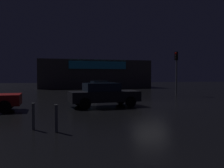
# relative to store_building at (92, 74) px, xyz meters

# --- Properties ---
(ground_plane) EXTENTS (120.00, 120.00, 0.00)m
(ground_plane) POSITION_rel_store_building_xyz_m (-0.91, -27.09, -2.38)
(ground_plane) COLOR black
(store_building) EXTENTS (18.97, 9.94, 4.74)m
(store_building) POSITION_rel_store_building_xyz_m (0.00, 0.00, 0.00)
(store_building) COLOR #4C4742
(store_building) RESTS_ON ground
(traffic_signal_main) EXTENTS (0.42, 0.42, 4.51)m
(traffic_signal_main) POSITION_rel_store_building_xyz_m (4.85, -20.88, 0.83)
(traffic_signal_main) COLOR #595B60
(traffic_signal_main) RESTS_ON ground
(car_near) EXTENTS (4.62, 2.23, 1.54)m
(car_near) POSITION_rel_store_building_xyz_m (-4.56, -27.80, -1.57)
(car_near) COLOR black
(car_near) RESTS_ON ground
(car_far) EXTENTS (2.26, 3.95, 1.50)m
(car_far) POSITION_rel_store_building_xyz_m (-2.73, -18.45, -1.60)
(car_far) COLOR slate
(car_far) RESTS_ON ground
(bollard_kerb_a) EXTENTS (0.11, 0.11, 0.98)m
(bollard_kerb_a) POSITION_rel_store_building_xyz_m (-8.65, -33.67, -1.88)
(bollard_kerb_a) COLOR #595B60
(bollard_kerb_a) RESTS_ON ground
(bollard_kerb_b) EXTENTS (0.12, 0.12, 0.97)m
(bollard_kerb_b) POSITION_rel_store_building_xyz_m (-7.85, -34.29, -1.89)
(bollard_kerb_b) COLOR #595B60
(bollard_kerb_b) RESTS_ON ground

